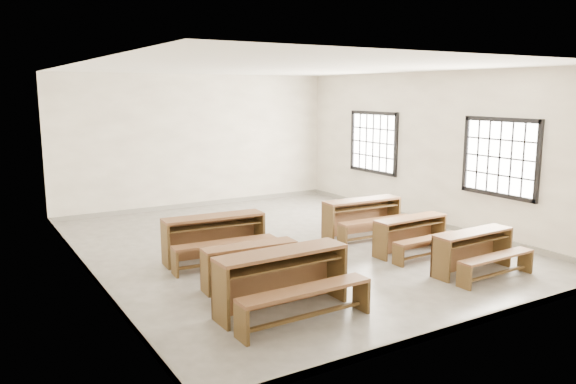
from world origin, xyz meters
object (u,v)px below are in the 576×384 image
desk_set_0 (284,277)px  desk_set_3 (475,249)px  desk_set_1 (251,263)px  desk_set_2 (215,235)px  desk_set_4 (412,233)px  desk_set_5 (363,215)px

desk_set_0 → desk_set_3: bearing=-4.1°
desk_set_1 → desk_set_2: desk_set_2 is taller
desk_set_1 → desk_set_3: (3.28, -1.21, 0.02)m
desk_set_4 → desk_set_3: bearing=-87.6°
desk_set_2 → desk_set_5: 3.14m
desk_set_2 → desk_set_3: size_ratio=1.18×
desk_set_2 → desk_set_5: bearing=4.3°
desk_set_1 → desk_set_2: size_ratio=0.82×
desk_set_4 → desk_set_5: (0.04, 1.40, 0.05)m
desk_set_1 → desk_set_4: (3.18, 0.08, 0.01)m
desk_set_4 → desk_set_5: size_ratio=0.88×
desk_set_3 → desk_set_5: (-0.05, 2.69, 0.04)m
desk_set_2 → desk_set_5: (3.14, 0.02, -0.02)m
desk_set_3 → desk_set_5: desk_set_5 is taller
desk_set_1 → desk_set_4: 3.19m
desk_set_0 → desk_set_4: bearing=17.9°
desk_set_1 → desk_set_5: size_ratio=0.87×
desk_set_2 → desk_set_3: bearing=-35.9°
desk_set_1 → desk_set_2: 1.46m
desk_set_1 → desk_set_5: bearing=28.0°
desk_set_0 → desk_set_2: desk_set_0 is taller
desk_set_0 → desk_set_5: 4.14m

